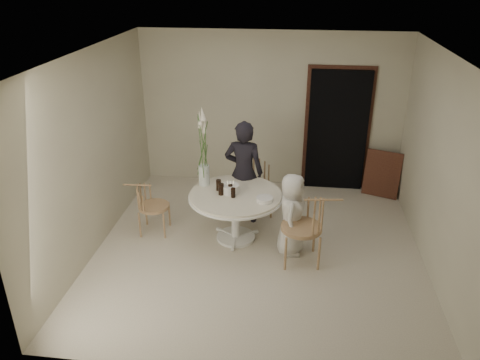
# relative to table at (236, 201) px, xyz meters

# --- Properties ---
(ground) EXTENTS (4.50, 4.50, 0.00)m
(ground) POSITION_rel_table_xyz_m (0.35, -0.25, -0.62)
(ground) COLOR beige
(ground) RESTS_ON ground
(room_shell) EXTENTS (4.50, 4.50, 4.50)m
(room_shell) POSITION_rel_table_xyz_m (0.35, -0.25, 1.00)
(room_shell) COLOR white
(room_shell) RESTS_ON ground
(doorway) EXTENTS (1.00, 0.10, 2.10)m
(doorway) POSITION_rel_table_xyz_m (1.50, 1.94, 0.43)
(doorway) COLOR black
(doorway) RESTS_ON ground
(door_trim) EXTENTS (1.12, 0.03, 2.22)m
(door_trim) POSITION_rel_table_xyz_m (1.50, 1.98, 0.49)
(door_trim) COLOR brown
(door_trim) RESTS_ON ground
(table) EXTENTS (1.33, 1.33, 0.73)m
(table) POSITION_rel_table_xyz_m (0.00, 0.00, 0.00)
(table) COLOR white
(table) RESTS_ON ground
(picture_frame) EXTENTS (0.62, 0.38, 0.79)m
(picture_frame) POSITION_rel_table_xyz_m (2.30, 1.70, -0.22)
(picture_frame) COLOR brown
(picture_frame) RESTS_ON ground
(chair_far) EXTENTS (0.58, 0.60, 0.88)m
(chair_far) POSITION_rel_table_xyz_m (0.19, 0.93, -0.05)
(chair_far) COLOR #A27F58
(chair_far) RESTS_ON ground
(chair_right) EXTENTS (0.61, 0.57, 0.94)m
(chair_right) POSITION_rel_table_xyz_m (1.06, -0.43, -0.00)
(chair_right) COLOR #A27F58
(chair_right) RESTS_ON ground
(chair_left) EXTENTS (0.49, 0.45, 0.78)m
(chair_left) POSITION_rel_table_xyz_m (-1.33, 0.04, -0.11)
(chair_left) COLOR #A27F58
(chair_left) RESTS_ON ground
(girl) EXTENTS (0.62, 0.44, 1.61)m
(girl) POSITION_rel_table_xyz_m (0.05, 0.58, 0.19)
(girl) COLOR black
(girl) RESTS_ON ground
(boy) EXTENTS (0.41, 0.60, 1.17)m
(boy) POSITION_rel_table_xyz_m (0.80, -0.24, -0.03)
(boy) COLOR silver
(boy) RESTS_ON ground
(birthday_cake) EXTENTS (0.25, 0.25, 0.17)m
(birthday_cake) POSITION_rel_table_xyz_m (-0.08, 0.03, 0.17)
(birthday_cake) COLOR white
(birthday_cake) RESTS_ON table
(cola_tumbler_a) EXTENTS (0.10, 0.10, 0.17)m
(cola_tumbler_a) POSITION_rel_table_xyz_m (-0.20, -0.05, 0.20)
(cola_tumbler_a) COLOR black
(cola_tumbler_a) RESTS_ON table
(cola_tumbler_b) EXTENTS (0.08, 0.08, 0.14)m
(cola_tumbler_b) POSITION_rel_table_xyz_m (-0.02, -0.11, 0.18)
(cola_tumbler_b) COLOR black
(cola_tumbler_b) RESTS_ON table
(cola_tumbler_c) EXTENTS (0.10, 0.10, 0.16)m
(cola_tumbler_c) POSITION_rel_table_xyz_m (-0.25, 0.09, 0.19)
(cola_tumbler_c) COLOR black
(cola_tumbler_c) RESTS_ON table
(cola_tumbler_d) EXTENTS (0.07, 0.07, 0.14)m
(cola_tumbler_d) POSITION_rel_table_xyz_m (-0.07, -0.01, 0.18)
(cola_tumbler_d) COLOR black
(cola_tumbler_d) RESTS_ON table
(plate_stack) EXTENTS (0.25, 0.25, 0.06)m
(plate_stack) POSITION_rel_table_xyz_m (0.42, -0.18, 0.14)
(plate_stack) COLOR white
(plate_stack) RESTS_ON table
(flower_vase) EXTENTS (0.16, 0.16, 1.18)m
(flower_vase) POSITION_rel_table_xyz_m (-0.49, 0.24, 0.57)
(flower_vase) COLOR silver
(flower_vase) RESTS_ON table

